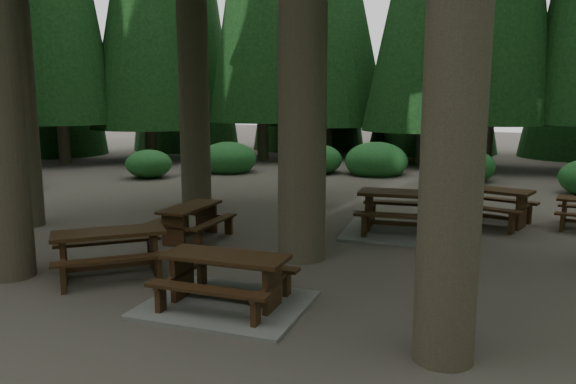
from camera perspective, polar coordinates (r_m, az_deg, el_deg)
The scene contains 7 objects.
ground at distance 10.35m, azimuth -3.08°, elevation -6.38°, with size 80.00×80.00×0.00m, color #4D473E.
picnic_table_a at distance 7.87m, azimuth -6.30°, elevation -9.80°, with size 2.44×2.13×0.74m.
picnic_table_b at distance 11.52m, azimuth -9.87°, elevation -2.51°, with size 1.49×1.75×0.69m.
picnic_table_c at distance 12.10m, azimuth 12.08°, elevation -2.66°, with size 3.05×2.71×0.89m.
picnic_table_e at distance 9.45m, azimuth -17.70°, elevation -5.27°, with size 2.18×2.22×0.75m.
picnic_table_f at distance 13.44m, azimuth 19.53°, elevation -0.79°, with size 2.12×1.81×0.82m.
shrub_ring at distance 10.54m, azimuth 2.35°, elevation -3.83°, with size 23.86×24.64×1.49m.
Camera 1 is at (5.36, -8.38, 2.86)m, focal length 35.00 mm.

